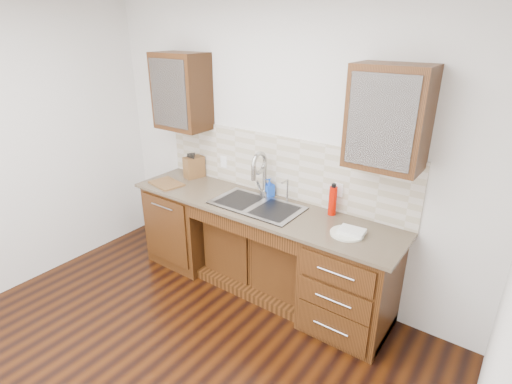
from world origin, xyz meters
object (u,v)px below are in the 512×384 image
Objects in this scene: soap_bottle at (269,187)px; plate at (347,233)px; cutting_board at (166,183)px; water_bottle at (333,201)px; knife_block at (194,167)px.

plate is at bearing 8.48° from soap_bottle.
water_bottle is at bearing 11.56° from cutting_board.
water_bottle is (0.67, -0.02, 0.04)m from soap_bottle.
knife_block is (-1.89, 0.24, 0.11)m from plate.
knife_block reaches higher than soap_bottle.
cutting_board is at bearing -177.32° from plate.
knife_block reaches higher than plate.
cutting_board is at bearing -88.72° from knife_block.
water_bottle reaches higher than soap_bottle.
soap_bottle is 0.69× the size of water_bottle.
water_bottle is at bearing 135.13° from plate.
cutting_board is (-0.09, -0.33, -0.11)m from knife_block.
cutting_board is (-1.04, -0.37, -0.08)m from soap_bottle.
water_bottle is 1.12× the size of knife_block.
soap_bottle is at bearing 163.51° from plate.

